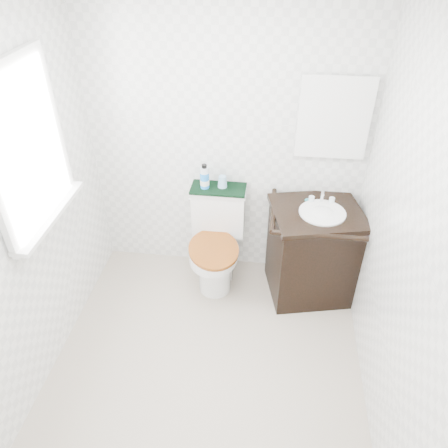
% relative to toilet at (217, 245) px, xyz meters
% --- Properties ---
extents(floor, '(2.40, 2.40, 0.00)m').
position_rel_toilet_xyz_m(floor, '(0.05, -0.97, -0.37)').
color(floor, '#B3A590').
rests_on(floor, ground).
extents(wall_back, '(2.40, 0.00, 2.40)m').
position_rel_toilet_xyz_m(wall_back, '(0.05, 0.23, 0.83)').
color(wall_back, silver).
rests_on(wall_back, ground).
extents(wall_left, '(0.00, 2.40, 2.40)m').
position_rel_toilet_xyz_m(wall_left, '(-1.05, -0.97, 0.83)').
color(wall_left, silver).
rests_on(wall_left, ground).
extents(wall_right, '(0.00, 2.40, 2.40)m').
position_rel_toilet_xyz_m(wall_right, '(1.15, -0.97, 0.83)').
color(wall_right, silver).
rests_on(wall_right, ground).
extents(window, '(0.02, 0.70, 0.90)m').
position_rel_toilet_xyz_m(window, '(-1.02, -0.72, 1.18)').
color(window, white).
rests_on(window, wall_left).
extents(mirror, '(0.50, 0.02, 0.60)m').
position_rel_toilet_xyz_m(mirror, '(0.84, 0.21, 1.08)').
color(mirror, silver).
rests_on(mirror, wall_back).
extents(toilet, '(0.49, 0.68, 0.84)m').
position_rel_toilet_xyz_m(toilet, '(0.00, 0.00, 0.00)').
color(toilet, white).
rests_on(toilet, floor).
extents(vanity, '(0.79, 0.71, 0.92)m').
position_rel_toilet_xyz_m(vanity, '(0.79, -0.06, 0.07)').
color(vanity, black).
rests_on(vanity, floor).
extents(trash_bin, '(0.25, 0.22, 0.30)m').
position_rel_toilet_xyz_m(trash_bin, '(0.00, -0.17, -0.21)').
color(trash_bin, silver).
rests_on(trash_bin, floor).
extents(towel, '(0.45, 0.22, 0.02)m').
position_rel_toilet_xyz_m(towel, '(0.00, 0.12, 0.48)').
color(towel, black).
rests_on(towel, toilet).
extents(mouthwash_bottle, '(0.07, 0.07, 0.21)m').
position_rel_toilet_xyz_m(mouthwash_bottle, '(-0.11, 0.11, 0.58)').
color(mouthwash_bottle, blue).
rests_on(mouthwash_bottle, towel).
extents(cup, '(0.08, 0.08, 0.10)m').
position_rel_toilet_xyz_m(cup, '(0.03, 0.14, 0.54)').
color(cup, '#7FB1D0').
rests_on(cup, towel).
extents(soap_bar, '(0.07, 0.05, 0.02)m').
position_rel_toilet_xyz_m(soap_bar, '(0.73, 0.07, 0.46)').
color(soap_bar, '#186F73').
rests_on(soap_bar, vanity).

